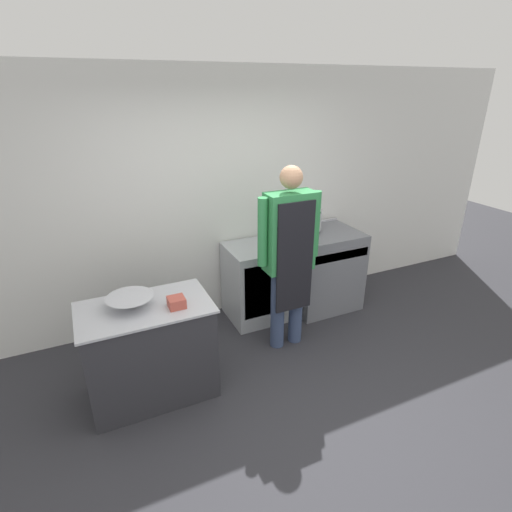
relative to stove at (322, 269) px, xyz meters
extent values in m
plane|color=#2D2D33|center=(-1.16, -1.53, -0.47)|extent=(14.00, 14.00, 0.00)
cube|color=white|center=(-1.16, 0.42, 0.88)|extent=(8.00, 0.05, 2.70)
cube|color=#2D2D33|center=(-2.18, -0.70, -0.05)|extent=(1.02, 0.61, 0.84)
cube|color=#B2B5BC|center=(-2.18, -0.70, 0.38)|extent=(1.06, 0.63, 0.02)
cube|color=slate|center=(0.00, 0.00, 0.00)|extent=(0.79, 0.69, 0.94)
cube|color=#B2B5BC|center=(0.00, -0.33, 0.30)|extent=(0.73, 0.03, 0.10)
cube|color=#B2B5BC|center=(0.00, 0.33, 0.48)|extent=(0.79, 0.03, 0.02)
cube|color=#A8ADB2|center=(-0.83, 0.07, -0.04)|extent=(0.65, 0.60, 0.87)
cube|color=silver|center=(-0.83, -0.22, 0.01)|extent=(0.55, 0.02, 0.61)
cylinder|color=#38476B|center=(-0.88, -0.54, -0.05)|extent=(0.14, 0.14, 0.85)
cylinder|color=#38476B|center=(-0.67, -0.54, -0.05)|extent=(0.14, 0.14, 0.85)
cube|color=#338C4C|center=(-0.78, -0.54, 0.76)|extent=(0.47, 0.22, 0.76)
cube|color=black|center=(-0.78, -0.66, 0.54)|extent=(0.38, 0.02, 1.08)
cylinder|color=#338C4C|center=(-1.06, -0.54, 0.80)|extent=(0.09, 0.09, 0.64)
cylinder|color=#338C4C|center=(-0.50, -0.54, 0.80)|extent=(0.09, 0.09, 0.64)
sphere|color=tan|center=(-0.78, -0.54, 1.27)|extent=(0.21, 0.21, 0.21)
cone|color=#B2B5BC|center=(-2.28, -0.66, 0.44)|extent=(0.37, 0.37, 0.10)
cube|color=#B24C3F|center=(-1.95, -0.81, 0.43)|extent=(0.13, 0.13, 0.08)
cylinder|color=#B2B5BC|center=(-0.18, 0.12, 0.60)|extent=(0.34, 0.34, 0.21)
ellipsoid|color=#B2B5BC|center=(-0.18, 0.12, 0.73)|extent=(0.33, 0.33, 0.06)
camera|label=1|loc=(-2.54, -3.59, 2.02)|focal=28.00mm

